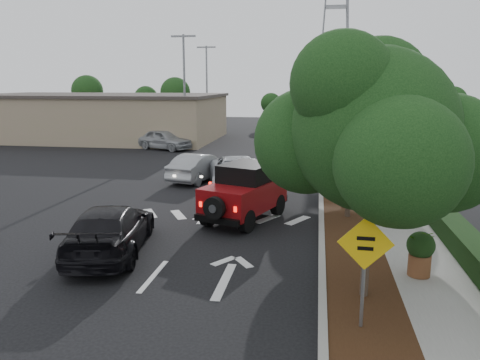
% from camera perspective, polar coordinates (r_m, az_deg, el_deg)
% --- Properties ---
extents(ground, '(120.00, 120.00, 0.00)m').
position_cam_1_polar(ground, '(13.40, -10.51, -11.45)').
color(ground, black).
rests_on(ground, ground).
extents(curb, '(0.20, 70.00, 0.15)m').
position_cam_1_polar(curb, '(24.10, 9.84, -0.75)').
color(curb, '#9E9B93').
rests_on(curb, ground).
extents(planting_strip, '(1.80, 70.00, 0.12)m').
position_cam_1_polar(planting_strip, '(24.13, 12.21, -0.86)').
color(planting_strip, black).
rests_on(planting_strip, ground).
extents(sidewalk, '(2.00, 70.00, 0.12)m').
position_cam_1_polar(sidewalk, '(24.30, 16.68, -1.01)').
color(sidewalk, gray).
rests_on(sidewalk, ground).
extents(hedge, '(0.80, 70.00, 0.80)m').
position_cam_1_polar(hedge, '(24.46, 19.98, -0.33)').
color(hedge, black).
rests_on(hedge, ground).
extents(commercial_building, '(22.00, 12.00, 4.00)m').
position_cam_1_polar(commercial_building, '(46.37, -16.73, 7.32)').
color(commercial_building, gray).
rests_on(commercial_building, ground).
extents(transmission_tower, '(7.00, 4.00, 28.00)m').
position_cam_1_polar(transmission_tower, '(59.79, 11.09, 6.57)').
color(transmission_tower, slate).
rests_on(transmission_tower, ground).
extents(street_tree_near, '(3.80, 3.80, 5.92)m').
position_cam_1_polar(street_tree_near, '(12.28, 14.80, -13.90)').
color(street_tree_near, black).
rests_on(street_tree_near, ground).
extents(street_tree_mid, '(3.20, 3.20, 5.32)m').
position_cam_1_polar(street_tree_mid, '(18.82, 12.93, -4.68)').
color(street_tree_mid, black).
rests_on(street_tree_mid, ground).
extents(street_tree_far, '(3.40, 3.40, 5.62)m').
position_cam_1_polar(street_tree_far, '(25.12, 12.10, -0.50)').
color(street_tree_far, black).
rests_on(street_tree_far, ground).
extents(light_pole_a, '(2.00, 0.22, 9.00)m').
position_cam_1_polar(light_pole_a, '(39.42, -6.61, 4.10)').
color(light_pole_a, slate).
rests_on(light_pole_a, ground).
extents(light_pole_b, '(2.00, 0.22, 9.00)m').
position_cam_1_polar(light_pole_b, '(51.20, -3.99, 5.92)').
color(light_pole_b, slate).
rests_on(light_pole_b, ground).
extents(red_jeep, '(3.09, 4.46, 2.18)m').
position_cam_1_polar(red_jeep, '(18.13, 0.84, -1.38)').
color(red_jeep, black).
rests_on(red_jeep, ground).
extents(silver_suv_ahead, '(3.99, 6.20, 1.59)m').
position_cam_1_polar(silver_suv_ahead, '(23.17, -0.28, 0.74)').
color(silver_suv_ahead, '#B7BBBF').
rests_on(silver_suv_ahead, ground).
extents(black_suv_oncoming, '(3.07, 5.51, 1.51)m').
position_cam_1_polar(black_suv_oncoming, '(15.22, -15.51, -5.80)').
color(black_suv_oncoming, black).
rests_on(black_suv_oncoming, ground).
extents(silver_sedan_oncoming, '(2.62, 4.71, 1.47)m').
position_cam_1_polar(silver_sedan_oncoming, '(25.55, -5.06, 1.61)').
color(silver_sedan_oncoming, '#929599').
rests_on(silver_sedan_oncoming, ground).
extents(parked_suv, '(5.08, 3.63, 1.61)m').
position_cam_1_polar(parked_suv, '(37.73, -9.21, 4.91)').
color(parked_suv, '#9DA1A5').
rests_on(parked_suv, ground).
extents(speed_hump_sign, '(1.15, 0.10, 2.46)m').
position_cam_1_polar(speed_hump_sign, '(10.14, 14.96, -9.07)').
color(speed_hump_sign, slate).
rests_on(speed_hump_sign, ground).
extents(terracotta_planter, '(0.74, 0.74, 1.29)m').
position_cam_1_polar(terracotta_planter, '(13.54, 21.15, -7.87)').
color(terracotta_planter, brown).
rests_on(terracotta_planter, ground).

